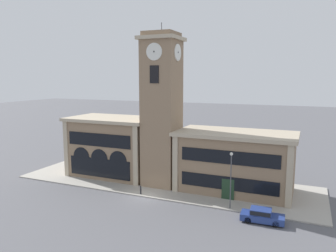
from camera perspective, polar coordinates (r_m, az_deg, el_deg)
The scene contains 8 objects.
ground_plane at distance 41.22m, azimuth -4.19°, elevation -12.30°, with size 300.00×300.00×0.00m, color #56565B.
sidewalk_kerb at distance 46.44m, azimuth -0.63°, elevation -9.78°, with size 41.61×12.33×0.15m.
clock_tower at distance 43.58m, azimuth -1.09°, elevation 2.71°, with size 5.10×5.10×21.58m.
town_hall_left_wing at distance 49.78m, azimuth -9.54°, elevation -3.49°, with size 13.01×7.89×8.76m.
town_hall_right_wing at distance 43.03m, azimuth 11.56°, elevation -6.10°, with size 15.00×7.89×7.76m.
parked_car_near at distance 35.68m, azimuth 16.02°, elevation -14.72°, with size 4.38×1.90×1.41m.
street_lamp at distance 36.94m, azimuth 10.91°, elevation -7.93°, with size 0.36×0.36×6.35m.
bollard at distance 41.81m, azimuth -4.78°, elevation -11.03°, with size 0.18×0.18×1.06m.
Camera 1 is at (17.91, -34.17, 14.52)m, focal length 35.00 mm.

